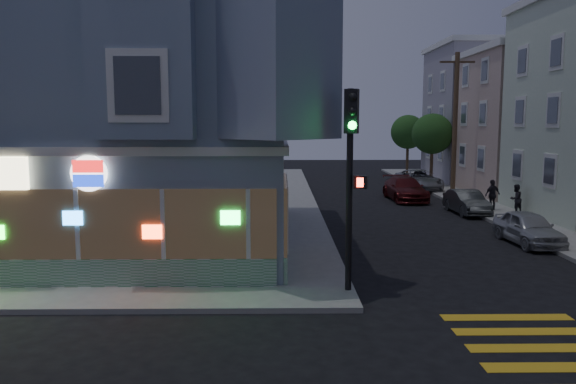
{
  "coord_description": "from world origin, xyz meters",
  "views": [
    {
      "loc": [
        0.91,
        -11.67,
        4.81
      ],
      "look_at": [
        1.14,
        5.32,
        2.69
      ],
      "focal_mm": 35.0,
      "sensor_mm": 36.0,
      "label": 1
    }
  ],
  "objects_px": {
    "parked_car_c": "(405,189)",
    "parked_car_d": "(418,180)",
    "utility_pole": "(455,122)",
    "parked_car_b": "(467,202)",
    "traffic_signal": "(351,156)",
    "pedestrian_a": "(516,199)",
    "fire_hydrant": "(547,232)",
    "street_tree_near": "(432,134)",
    "street_tree_far": "(408,132)",
    "pedestrian_b": "(492,195)",
    "parked_car_a": "(528,228)"
  },
  "relations": [
    {
      "from": "parked_car_c",
      "to": "parked_car_d",
      "type": "relative_size",
      "value": 0.95
    },
    {
      "from": "utility_pole",
      "to": "parked_car_d",
      "type": "height_order",
      "value": "utility_pole"
    },
    {
      "from": "parked_car_b",
      "to": "utility_pole",
      "type": "bearing_deg",
      "value": 76.72
    },
    {
      "from": "parked_car_c",
      "to": "traffic_signal",
      "type": "relative_size",
      "value": 0.89
    },
    {
      "from": "utility_pole",
      "to": "parked_car_d",
      "type": "bearing_deg",
      "value": 109.16
    },
    {
      "from": "pedestrian_a",
      "to": "fire_hydrant",
      "type": "height_order",
      "value": "pedestrian_a"
    },
    {
      "from": "street_tree_near",
      "to": "pedestrian_a",
      "type": "bearing_deg",
      "value": -86.56
    },
    {
      "from": "street_tree_far",
      "to": "pedestrian_a",
      "type": "bearing_deg",
      "value": -87.85
    },
    {
      "from": "parked_car_c",
      "to": "parked_car_d",
      "type": "height_order",
      "value": "parked_car_d"
    },
    {
      "from": "utility_pole",
      "to": "parked_car_b",
      "type": "relative_size",
      "value": 2.34
    },
    {
      "from": "pedestrian_b",
      "to": "pedestrian_a",
      "type": "bearing_deg",
      "value": 103.24
    },
    {
      "from": "parked_car_d",
      "to": "fire_hydrant",
      "type": "distance_m",
      "value": 18.09
    },
    {
      "from": "street_tree_far",
      "to": "fire_hydrant",
      "type": "distance_m",
      "value": 28.55
    },
    {
      "from": "street_tree_near",
      "to": "street_tree_far",
      "type": "height_order",
      "value": "same"
    },
    {
      "from": "pedestrian_a",
      "to": "parked_car_d",
      "type": "distance_m",
      "value": 11.3
    },
    {
      "from": "parked_car_d",
      "to": "traffic_signal",
      "type": "height_order",
      "value": "traffic_signal"
    },
    {
      "from": "pedestrian_b",
      "to": "street_tree_near",
      "type": "bearing_deg",
      "value": -112.22
    },
    {
      "from": "pedestrian_a",
      "to": "fire_hydrant",
      "type": "distance_m",
      "value": 7.23
    },
    {
      "from": "parked_car_b",
      "to": "traffic_signal",
      "type": "bearing_deg",
      "value": -121.74
    },
    {
      "from": "parked_car_c",
      "to": "utility_pole",
      "type": "bearing_deg",
      "value": 20.73
    },
    {
      "from": "pedestrian_a",
      "to": "parked_car_c",
      "type": "distance_m",
      "value": 7.33
    },
    {
      "from": "parked_car_c",
      "to": "fire_hydrant",
      "type": "height_order",
      "value": "parked_car_c"
    },
    {
      "from": "street_tree_near",
      "to": "fire_hydrant",
      "type": "height_order",
      "value": "street_tree_near"
    },
    {
      "from": "parked_car_b",
      "to": "pedestrian_b",
      "type": "bearing_deg",
      "value": 14.23
    },
    {
      "from": "pedestrian_a",
      "to": "traffic_signal",
      "type": "xyz_separation_m",
      "value": [
        -10.18,
        -13.26,
        3.01
      ]
    },
    {
      "from": "utility_pole",
      "to": "parked_car_b",
      "type": "height_order",
      "value": "utility_pole"
    },
    {
      "from": "street_tree_near",
      "to": "traffic_signal",
      "type": "height_order",
      "value": "traffic_signal"
    },
    {
      "from": "parked_car_a",
      "to": "parked_car_d",
      "type": "bearing_deg",
      "value": 87.32
    },
    {
      "from": "utility_pole",
      "to": "street_tree_far",
      "type": "distance_m",
      "value": 14.03
    },
    {
      "from": "pedestrian_b",
      "to": "parked_car_c",
      "type": "bearing_deg",
      "value": -75.05
    },
    {
      "from": "pedestrian_b",
      "to": "traffic_signal",
      "type": "relative_size",
      "value": 0.29
    },
    {
      "from": "street_tree_near",
      "to": "parked_car_a",
      "type": "distance_m",
      "value": 20.33
    },
    {
      "from": "street_tree_near",
      "to": "parked_car_d",
      "type": "xyz_separation_m",
      "value": [
        -1.5,
        -2.26,
        -3.21
      ]
    },
    {
      "from": "parked_car_d",
      "to": "utility_pole",
      "type": "bearing_deg",
      "value": -74.71
    },
    {
      "from": "pedestrian_a",
      "to": "traffic_signal",
      "type": "relative_size",
      "value": 0.27
    },
    {
      "from": "utility_pole",
      "to": "traffic_signal",
      "type": "bearing_deg",
      "value": -114.04
    },
    {
      "from": "pedestrian_b",
      "to": "parked_car_d",
      "type": "height_order",
      "value": "pedestrian_b"
    },
    {
      "from": "utility_pole",
      "to": "street_tree_far",
      "type": "relative_size",
      "value": 1.7
    },
    {
      "from": "street_tree_near",
      "to": "street_tree_far",
      "type": "distance_m",
      "value": 8.0
    },
    {
      "from": "utility_pole",
      "to": "street_tree_near",
      "type": "height_order",
      "value": "utility_pole"
    },
    {
      "from": "pedestrian_b",
      "to": "fire_hydrant",
      "type": "relative_size",
      "value": 2.16
    },
    {
      "from": "pedestrian_b",
      "to": "parked_car_b",
      "type": "distance_m",
      "value": 1.61
    },
    {
      "from": "street_tree_near",
      "to": "parked_car_c",
      "type": "height_order",
      "value": "street_tree_near"
    },
    {
      "from": "street_tree_near",
      "to": "utility_pole",
      "type": "bearing_deg",
      "value": -91.91
    },
    {
      "from": "street_tree_far",
      "to": "utility_pole",
      "type": "bearing_deg",
      "value": -90.82
    },
    {
      "from": "parked_car_a",
      "to": "traffic_signal",
      "type": "xyz_separation_m",
      "value": [
        -7.88,
        -6.57,
        3.25
      ]
    },
    {
      "from": "parked_car_a",
      "to": "traffic_signal",
      "type": "bearing_deg",
      "value": -142.86
    },
    {
      "from": "street_tree_far",
      "to": "parked_car_c",
      "type": "bearing_deg",
      "value": -103.11
    },
    {
      "from": "pedestrian_b",
      "to": "utility_pole",
      "type": "bearing_deg",
      "value": -110.32
    },
    {
      "from": "parked_car_c",
      "to": "parked_car_d",
      "type": "xyz_separation_m",
      "value": [
        2.1,
        5.2,
        0.01
      ]
    }
  ]
}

